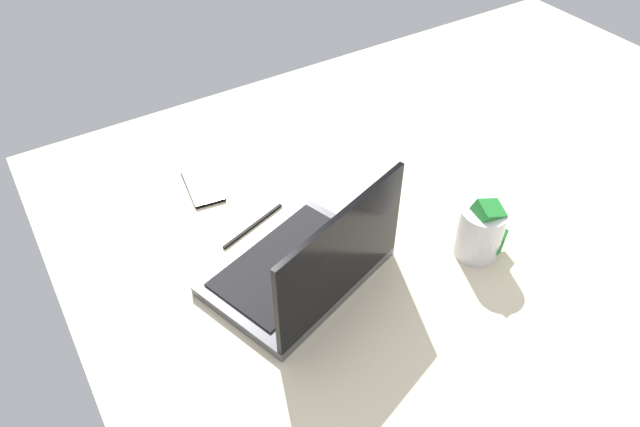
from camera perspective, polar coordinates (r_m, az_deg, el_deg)
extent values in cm
cube|color=beige|center=(143.10, 15.20, -0.55)|extent=(180.00, 140.00, 18.00)
cube|color=#4C4C51|center=(113.61, -2.34, -5.55)|extent=(38.54, 32.16, 2.00)
cube|color=black|center=(113.41, -2.93, -4.78)|extent=(32.86, 25.21, 0.40)
cube|color=black|center=(100.32, 2.18, -4.20)|extent=(31.66, 11.27, 21.00)
cylinder|color=silver|center=(118.60, 15.32, -1.74)|extent=(9.00, 9.00, 11.00)
cube|color=#268C33|center=(120.49, 16.12, -2.13)|extent=(8.18, 8.42, 5.95)
cube|color=#268C33|center=(117.68, 15.30, -0.85)|extent=(8.36, 8.39, 5.83)
cube|color=#268C33|center=(114.87, 16.05, 0.06)|extent=(6.61, 5.91, 5.72)
cube|color=black|center=(135.50, -11.38, 2.73)|extent=(8.72, 14.82, 0.80)
cube|color=black|center=(123.90, -6.52, -1.20)|extent=(16.33, 5.89, 0.60)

